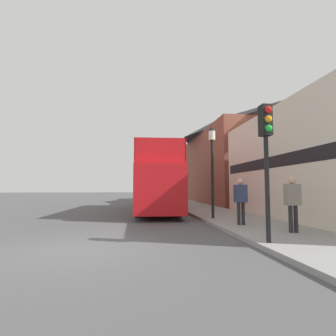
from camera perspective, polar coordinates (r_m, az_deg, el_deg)
The scene contains 11 objects.
ground_plane at distance 28.03m, azimuth -10.26°, elevation -7.54°, with size 144.00×144.00×0.00m, color #4C4C4F.
sidewalk at distance 25.45m, azimuth 3.70°, elevation -7.77°, with size 3.27×108.00×0.14m.
pub_white_frontage at distance 14.86m, azimuth 32.30°, elevation 0.73°, with size 6.01×11.96×5.44m.
brick_terrace_rear at distance 29.31m, azimuth 11.61°, elevation 1.77°, with size 6.00×18.60×9.35m.
tour_bus at distance 17.82m, azimuth -2.63°, elevation -3.71°, with size 3.01×11.50×3.99m.
parked_car_ahead_of_bus at distance 25.95m, azimuth -2.68°, elevation -6.26°, with size 1.84×4.34×1.57m.
pedestrian_nearest at distance 9.47m, azimuth 25.49°, elevation -6.05°, with size 0.47×0.26×1.81m.
pedestrian_second at distance 10.74m, azimuth 15.52°, elevation -6.08°, with size 0.47×0.26×1.80m.
traffic_signal at distance 7.60m, azimuth 20.61°, elevation 5.59°, with size 0.28×0.42×3.70m.
lamp_post_nearest at distance 12.91m, azimuth 9.58°, elevation 3.01°, with size 0.35×0.35×4.44m.
lamp_post_second at distance 21.63m, azimuth 2.25°, elevation 0.69°, with size 0.35×0.35×4.87m.
Camera 1 is at (1.42, -6.95, 1.57)m, focal length 28.00 mm.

